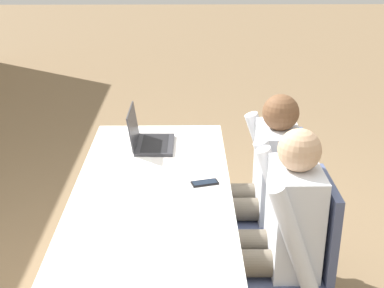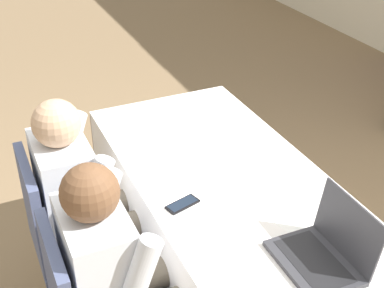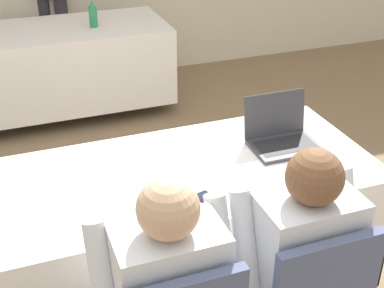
{
  "view_description": "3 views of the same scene",
  "coord_description": "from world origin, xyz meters",
  "px_view_note": "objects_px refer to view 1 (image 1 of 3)",
  "views": [
    {
      "loc": [
        -2.46,
        -0.18,
        2.03
      ],
      "look_at": [
        0.0,
        -0.21,
        1.0
      ],
      "focal_mm": 50.0,
      "sensor_mm": 36.0,
      "label": 1
    },
    {
      "loc": [
        1.68,
        -0.96,
        2.11
      ],
      "look_at": [
        0.0,
        -0.21,
        1.0
      ],
      "focal_mm": 50.0,
      "sensor_mm": 36.0,
      "label": 2
    },
    {
      "loc": [
        -0.65,
        -1.95,
        2.04
      ],
      "look_at": [
        0.0,
        -0.21,
        1.0
      ],
      "focal_mm": 50.0,
      "sensor_mm": 36.0,
      "label": 3
    }
  ],
  "objects_px": {
    "chair_near_right": "(279,205)",
    "person_white_shirt": "(263,180)",
    "chair_near_left": "(296,256)",
    "person_checkered_shirt": "(277,228)",
    "cell_phone": "(205,183)",
    "laptop": "(148,139)"
  },
  "relations": [
    {
      "from": "chair_near_right",
      "to": "person_white_shirt",
      "type": "relative_size",
      "value": 0.78
    },
    {
      "from": "chair_near_right",
      "to": "person_checkered_shirt",
      "type": "relative_size",
      "value": 0.78
    },
    {
      "from": "person_checkered_shirt",
      "to": "person_white_shirt",
      "type": "bearing_deg",
      "value": -180.0
    },
    {
      "from": "chair_near_right",
      "to": "chair_near_left",
      "type": "bearing_deg",
      "value": 0.0
    },
    {
      "from": "cell_phone",
      "to": "chair_near_left",
      "type": "relative_size",
      "value": 0.17
    },
    {
      "from": "chair_near_right",
      "to": "person_checkered_shirt",
      "type": "xyz_separation_m",
      "value": [
        -0.51,
        0.1,
        0.16
      ]
    },
    {
      "from": "laptop",
      "to": "chair_near_right",
      "type": "xyz_separation_m",
      "value": [
        -0.31,
        -0.77,
        -0.29
      ]
    },
    {
      "from": "chair_near_right",
      "to": "person_white_shirt",
      "type": "height_order",
      "value": "person_white_shirt"
    },
    {
      "from": "laptop",
      "to": "person_white_shirt",
      "type": "relative_size",
      "value": 0.28
    },
    {
      "from": "chair_near_left",
      "to": "person_checkered_shirt",
      "type": "height_order",
      "value": "person_checkered_shirt"
    },
    {
      "from": "chair_near_left",
      "to": "person_checkered_shirt",
      "type": "bearing_deg",
      "value": -90.0
    },
    {
      "from": "cell_phone",
      "to": "person_white_shirt",
      "type": "xyz_separation_m",
      "value": [
        0.2,
        -0.34,
        -0.09
      ]
    },
    {
      "from": "person_checkered_shirt",
      "to": "person_white_shirt",
      "type": "xyz_separation_m",
      "value": [
        0.51,
        0.0,
        0.0
      ]
    },
    {
      "from": "person_checkered_shirt",
      "to": "person_white_shirt",
      "type": "distance_m",
      "value": 0.51
    },
    {
      "from": "cell_phone",
      "to": "chair_near_left",
      "type": "bearing_deg",
      "value": -141.0
    },
    {
      "from": "chair_near_left",
      "to": "person_checkered_shirt",
      "type": "distance_m",
      "value": 0.19
    },
    {
      "from": "chair_near_left",
      "to": "chair_near_right",
      "type": "height_order",
      "value": "same"
    },
    {
      "from": "chair_near_left",
      "to": "person_white_shirt",
      "type": "relative_size",
      "value": 0.78
    },
    {
      "from": "laptop",
      "to": "person_checkered_shirt",
      "type": "distance_m",
      "value": 1.07
    },
    {
      "from": "laptop",
      "to": "cell_phone",
      "type": "relative_size",
      "value": 2.18
    },
    {
      "from": "cell_phone",
      "to": "person_white_shirt",
      "type": "distance_m",
      "value": 0.4
    },
    {
      "from": "laptop",
      "to": "person_white_shirt",
      "type": "bearing_deg",
      "value": -114.22
    }
  ]
}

